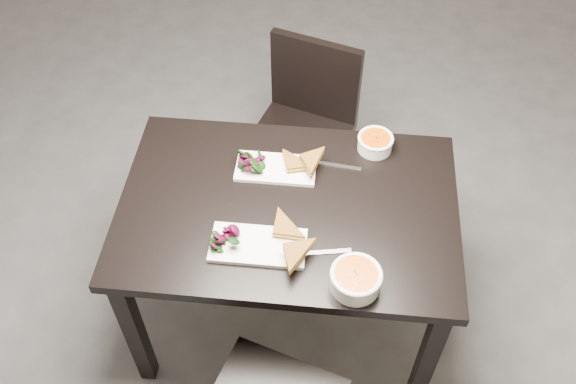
% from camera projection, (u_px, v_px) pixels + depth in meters
% --- Properties ---
extents(ground, '(5.00, 5.00, 0.00)m').
position_uv_depth(ground, '(193.00, 243.00, 3.04)').
color(ground, '#47474C').
rests_on(ground, ground).
extents(table, '(1.20, 0.80, 0.75)m').
position_uv_depth(table, '(288.00, 222.00, 2.30)').
color(table, black).
rests_on(table, ground).
extents(chair_far, '(0.53, 0.53, 0.85)m').
position_uv_depth(chair_far, '(305.00, 121.00, 2.89)').
color(chair_far, black).
rests_on(chair_far, ground).
extents(plate_near, '(0.32, 0.16, 0.02)m').
position_uv_depth(plate_near, '(258.00, 245.00, 2.11)').
color(plate_near, white).
rests_on(plate_near, table).
extents(sandwich_near, '(0.17, 0.13, 0.05)m').
position_uv_depth(sandwich_near, '(278.00, 237.00, 2.08)').
color(sandwich_near, '#9F6721').
rests_on(sandwich_near, plate_near).
extents(salad_near, '(0.10, 0.09, 0.04)m').
position_uv_depth(salad_near, '(228.00, 238.00, 2.09)').
color(salad_near, black).
rests_on(salad_near, plate_near).
extents(soup_bowl_near, '(0.17, 0.17, 0.07)m').
position_uv_depth(soup_bowl_near, '(356.00, 279.00, 1.98)').
color(soup_bowl_near, white).
rests_on(soup_bowl_near, table).
extents(cutlery_near, '(0.18, 0.05, 0.00)m').
position_uv_depth(cutlery_near, '(324.00, 252.00, 2.09)').
color(cutlery_near, silver).
rests_on(cutlery_near, table).
extents(plate_far, '(0.29, 0.15, 0.01)m').
position_uv_depth(plate_far, '(276.00, 168.00, 2.33)').
color(plate_far, white).
rests_on(plate_far, table).
extents(sandwich_far, '(0.17, 0.15, 0.05)m').
position_uv_depth(sandwich_far, '(293.00, 167.00, 2.29)').
color(sandwich_far, '#9F6721').
rests_on(sandwich_far, plate_far).
extents(salad_far, '(0.09, 0.08, 0.04)m').
position_uv_depth(salad_far, '(249.00, 161.00, 2.32)').
color(salad_far, black).
rests_on(salad_far, plate_far).
extents(soup_bowl_far, '(0.14, 0.14, 0.06)m').
position_uv_depth(soup_bowl_far, '(375.00, 142.00, 2.38)').
color(soup_bowl_far, white).
rests_on(soup_bowl_far, table).
extents(cutlery_far, '(0.18, 0.04, 0.00)m').
position_uv_depth(cutlery_far, '(337.00, 165.00, 2.35)').
color(cutlery_far, silver).
rests_on(cutlery_far, table).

